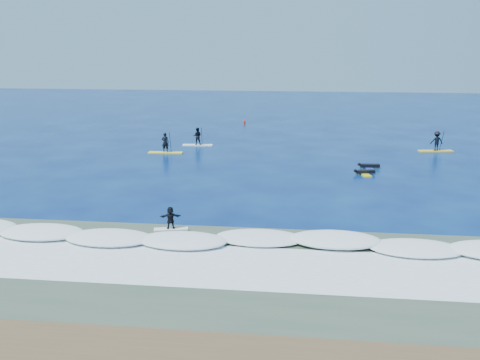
# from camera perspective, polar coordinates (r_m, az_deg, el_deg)

# --- Properties ---
(ground) EXTENTS (160.00, 160.00, 0.00)m
(ground) POSITION_cam_1_polar(r_m,az_deg,el_deg) (37.83, 1.73, -1.30)
(ground) COLOR #03134A
(ground) RESTS_ON ground
(shallow_water) EXTENTS (90.00, 13.00, 0.01)m
(shallow_water) POSITION_cam_1_polar(r_m,az_deg,el_deg) (24.73, -1.11, -10.12)
(shallow_water) COLOR #35493A
(shallow_water) RESTS_ON ground
(breaking_wave) EXTENTS (40.00, 6.00, 0.30)m
(breaking_wave) POSITION_cam_1_polar(r_m,az_deg,el_deg) (28.38, -0.02, -6.78)
(breaking_wave) COLOR white
(breaking_wave) RESTS_ON ground
(whitewater) EXTENTS (34.00, 5.00, 0.02)m
(whitewater) POSITION_cam_1_polar(r_m,az_deg,el_deg) (25.63, -0.81, -9.21)
(whitewater) COLOR silver
(whitewater) RESTS_ON ground
(sup_paddler_left) EXTENTS (3.31, 0.95, 2.30)m
(sup_paddler_left) POSITION_cam_1_polar(r_m,az_deg,el_deg) (51.44, -7.97, 3.64)
(sup_paddler_left) COLOR yellow
(sup_paddler_left) RESTS_ON ground
(sup_paddler_center) EXTENTS (3.10, 0.98, 2.14)m
(sup_paddler_center) POSITION_cam_1_polar(r_m,az_deg,el_deg) (54.89, -4.57, 4.51)
(sup_paddler_center) COLOR white
(sup_paddler_center) RESTS_ON ground
(sup_paddler_right) EXTENTS (3.37, 1.30, 2.30)m
(sup_paddler_right) POSITION_cam_1_polar(r_m,az_deg,el_deg) (55.06, 20.22, 3.79)
(sup_paddler_right) COLOR yellow
(sup_paddler_right) RESTS_ON ground
(prone_paddler_near) EXTENTS (1.73, 2.25, 0.46)m
(prone_paddler_near) POSITION_cam_1_polar(r_m,az_deg,el_deg) (44.00, 13.11, 0.80)
(prone_paddler_near) COLOR yellow
(prone_paddler_near) RESTS_ON ground
(prone_paddler_far) EXTENTS (1.86, 2.37, 0.49)m
(prone_paddler_far) POSITION_cam_1_polar(r_m,az_deg,el_deg) (46.18, 13.56, 1.43)
(prone_paddler_far) COLOR #1636A8
(prone_paddler_far) RESTS_ON ground
(wave_surfer) EXTENTS (1.95, 0.96, 1.36)m
(wave_surfer) POSITION_cam_1_polar(r_m,az_deg,el_deg) (29.91, -7.42, -4.19)
(wave_surfer) COLOR silver
(wave_surfer) RESTS_ON breaking_wave
(marker_buoy) EXTENTS (0.29, 0.29, 0.69)m
(marker_buoy) POSITION_cam_1_polar(r_m,az_deg,el_deg) (69.08, 0.46, 6.20)
(marker_buoy) COLOR red
(marker_buoy) RESTS_ON ground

